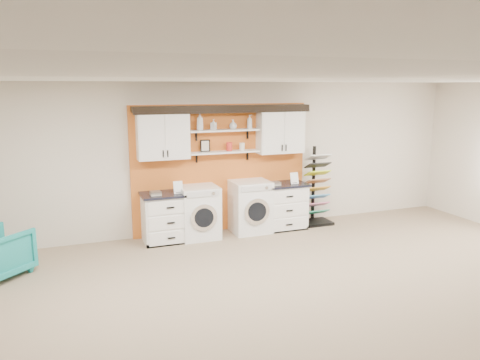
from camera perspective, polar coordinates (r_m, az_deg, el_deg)
name	(u,v)px	position (r m, az deg, el deg)	size (l,w,h in m)	color
floor	(329,325)	(5.77, 10.85, -16.96)	(10.00, 10.00, 0.00)	gray
ceiling	(340,78)	(5.09, 12.05, 12.02)	(10.00, 10.00, 0.00)	white
wall_back	(221,157)	(8.84, -2.35, 2.76)	(10.00, 10.00, 0.00)	beige
accent_panel	(222,168)	(8.84, -2.27, 1.45)	(3.40, 0.07, 2.40)	#C96222
upper_cabinet_left	(163,135)	(8.30, -9.39, 5.40)	(0.90, 0.35, 0.84)	white
upper_cabinet_right	(280,131)	(9.01, 4.93, 5.97)	(0.90, 0.35, 0.84)	white
shelf_lower	(224,152)	(8.63, -1.94, 3.43)	(1.32, 0.28, 0.03)	white
shelf_upper	(224,130)	(8.59, -1.96, 6.08)	(1.32, 0.28, 0.03)	white
crown_molding	(224,108)	(8.57, -2.00, 8.73)	(3.30, 0.41, 0.13)	black
picture_frame	(205,146)	(8.56, -4.27, 4.18)	(0.18, 0.02, 0.22)	black
canister_red	(229,147)	(8.65, -1.31, 4.09)	(0.11, 0.11, 0.16)	red
canister_cream	(242,147)	(8.74, 0.24, 4.10)	(0.10, 0.10, 0.14)	silver
base_cabinet_left	(167,217)	(8.42, -8.87, -4.49)	(0.90, 0.66, 0.88)	white
base_cabinet_right	(282,206)	(9.12, 5.18, -3.14)	(0.91, 0.66, 0.89)	white
washer	(199,212)	(8.53, -5.05, -3.91)	(0.68, 0.71, 0.96)	white
dryer	(250,206)	(8.84, 1.25, -3.24)	(0.70, 0.71, 0.98)	white
sample_rack	(316,199)	(9.48, 9.31, -2.30)	(0.57, 0.47, 1.55)	black
soap_bottle_a	(200,122)	(8.44, -4.91, 7.11)	(0.12, 0.12, 0.31)	silver
soap_bottle_b	(213,124)	(8.52, -3.25, 6.78)	(0.09, 0.09, 0.19)	silver
soap_bottle_c	(233,124)	(8.63, -0.86, 6.80)	(0.14, 0.14, 0.18)	silver
soap_bottle_d	(250,122)	(8.75, 1.18, 7.12)	(0.10, 0.10, 0.26)	silver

